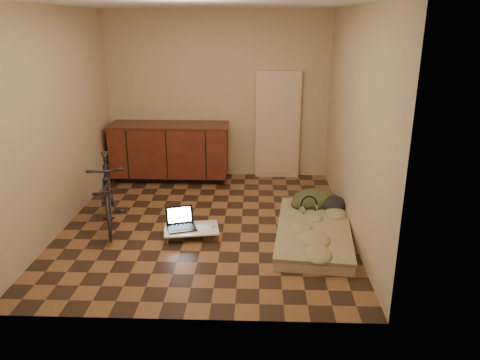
{
  "coord_description": "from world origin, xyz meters",
  "views": [
    {
      "loc": [
        0.61,
        -5.39,
        2.44
      ],
      "look_at": [
        0.41,
        0.11,
        0.55
      ],
      "focal_mm": 35.0,
      "sensor_mm": 36.0,
      "label": 1
    }
  ],
  "objects_px": {
    "bicycle": "(107,189)",
    "lap_desk": "(191,229)",
    "futon": "(314,231)",
    "laptop": "(181,223)"
  },
  "relations": [
    {
      "from": "bicycle",
      "to": "futon",
      "type": "xyz_separation_m",
      "value": [
        2.5,
        -0.26,
        -0.41
      ]
    },
    {
      "from": "futon",
      "to": "lap_desk",
      "type": "relative_size",
      "value": 2.63
    },
    {
      "from": "bicycle",
      "to": "futon",
      "type": "relative_size",
      "value": 0.82
    },
    {
      "from": "bicycle",
      "to": "lap_desk",
      "type": "relative_size",
      "value": 2.17
    },
    {
      "from": "bicycle",
      "to": "laptop",
      "type": "xyz_separation_m",
      "value": [
        0.93,
        -0.25,
        -0.33
      ]
    },
    {
      "from": "laptop",
      "to": "bicycle",
      "type": "bearing_deg",
      "value": 146.24
    },
    {
      "from": "futon",
      "to": "laptop",
      "type": "relative_size",
      "value": 4.57
    },
    {
      "from": "bicycle",
      "to": "futon",
      "type": "distance_m",
      "value": 2.55
    },
    {
      "from": "futon",
      "to": "laptop",
      "type": "height_order",
      "value": "laptop"
    },
    {
      "from": "futon",
      "to": "lap_desk",
      "type": "distance_m",
      "value": 1.45
    }
  ]
}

